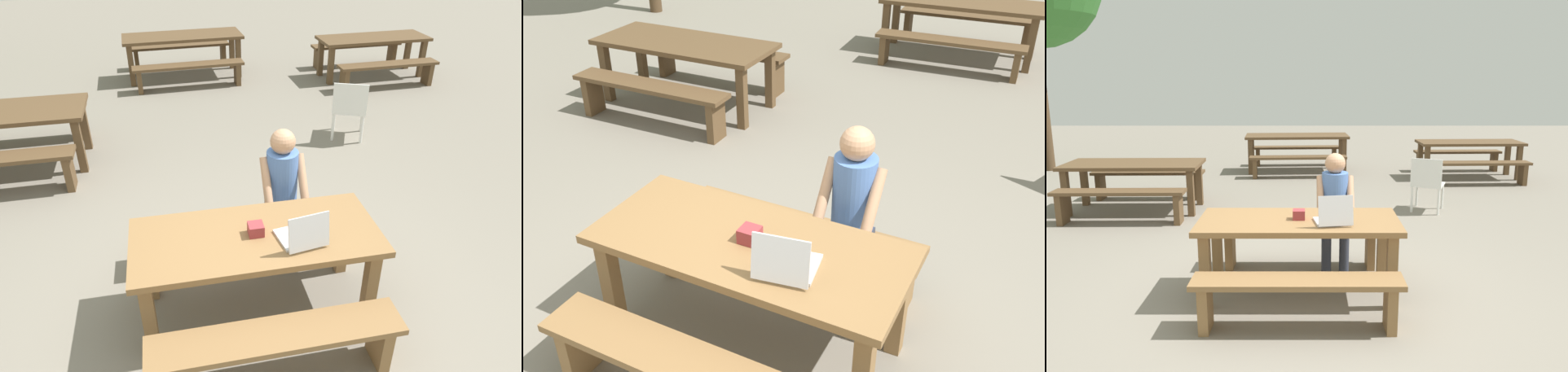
# 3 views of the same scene
# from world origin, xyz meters

# --- Properties ---
(ground_plane) EXTENTS (30.00, 30.00, 0.00)m
(ground_plane) POSITION_xyz_m (0.00, 0.00, 0.00)
(ground_plane) COLOR gray
(picnic_table_front) EXTENTS (1.80, 0.78, 0.72)m
(picnic_table_front) POSITION_xyz_m (0.00, 0.00, 0.61)
(picnic_table_front) COLOR olive
(picnic_table_front) RESTS_ON ground
(bench_near) EXTENTS (1.67, 0.30, 0.43)m
(bench_near) POSITION_xyz_m (0.00, -0.66, 0.32)
(bench_near) COLOR olive
(bench_near) RESTS_ON ground
(bench_far) EXTENTS (1.67, 0.30, 0.43)m
(bench_far) POSITION_xyz_m (0.00, 0.66, 0.32)
(bench_far) COLOR olive
(bench_far) RESTS_ON ground
(laptop) EXTENTS (0.34, 0.35, 0.28)m
(laptop) POSITION_xyz_m (0.30, -0.15, 0.79)
(laptop) COLOR silver
(laptop) RESTS_ON picnic_table_front
(small_pouch) EXTENTS (0.11, 0.11, 0.09)m
(small_pouch) POSITION_xyz_m (0.00, 0.01, 0.76)
(small_pouch) COLOR #993338
(small_pouch) RESTS_ON picnic_table_front
(person_seated) EXTENTS (0.38, 0.39, 1.22)m
(person_seated) POSITION_xyz_m (0.36, 0.62, 0.70)
(person_seated) COLOR #333847
(person_seated) RESTS_ON ground
(plastic_chair) EXTENTS (0.58, 0.58, 0.81)m
(plastic_chair) POSITION_xyz_m (1.82, 2.82, 0.43)
(plastic_chair) COLOR white
(plastic_chair) RESTS_ON ground
(bench_mid_north) EXTENTS (1.77, 0.33, 0.46)m
(bench_mid_north) POSITION_xyz_m (-2.47, 3.57, 0.35)
(bench_mid_north) COLOR brown
(bench_mid_north) RESTS_ON ground
(picnic_table_rear) EXTENTS (2.12, 0.87, 0.75)m
(picnic_table_rear) POSITION_xyz_m (-0.14, 5.93, 0.65)
(picnic_table_rear) COLOR brown
(picnic_table_rear) RESTS_ON ground
(bench_rear_south) EXTENTS (1.89, 0.40, 0.42)m
(bench_rear_south) POSITION_xyz_m (-0.10, 5.27, 0.32)
(bench_rear_south) COLOR brown
(bench_rear_south) RESTS_ON ground
(bench_rear_north) EXTENTS (1.89, 0.40, 0.42)m
(bench_rear_north) POSITION_xyz_m (-0.17, 6.60, 0.32)
(bench_rear_north) COLOR brown
(bench_rear_north) RESTS_ON ground
(picnic_table_distant) EXTENTS (1.98, 0.78, 0.71)m
(picnic_table_distant) POSITION_xyz_m (3.19, 5.27, 0.60)
(picnic_table_distant) COLOR brown
(picnic_table_distant) RESTS_ON ground
(bench_distant_south) EXTENTS (1.77, 0.36, 0.43)m
(bench_distant_south) POSITION_xyz_m (3.22, 4.61, 0.32)
(bench_distant_south) COLOR brown
(bench_distant_south) RESTS_ON ground
(bench_distant_north) EXTENTS (1.77, 0.36, 0.43)m
(bench_distant_north) POSITION_xyz_m (3.17, 5.94, 0.32)
(bench_distant_north) COLOR brown
(bench_distant_north) RESTS_ON ground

